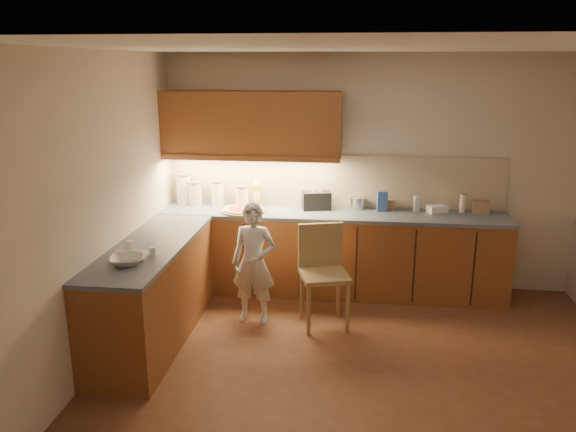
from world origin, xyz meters
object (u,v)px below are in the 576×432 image
Objects in this scene: oil_jug at (257,195)px; toaster at (316,200)px; child at (254,263)px; wooden_chair at (323,268)px; pizza_on_board at (243,210)px.

toaster is (0.68, -0.07, -0.03)m from oil_jug.
toaster is at bearing -5.53° from oil_jug.
child is at bearing -133.35° from toaster.
oil_jug is (-0.81, 0.96, 0.48)m from wooden_chair.
child is at bearing -82.08° from oil_jug.
pizza_on_board is 0.31m from oil_jug.
wooden_chair is 1.35m from oil_jug.
wooden_chair is (0.67, 0.04, -0.03)m from child.
oil_jug is at bearing 68.78° from pizza_on_board.
oil_jug is at bearing 160.95° from toaster.
child is 1.16m from toaster.
toaster is (0.54, 0.94, 0.42)m from child.
oil_jug reaches higher than wooden_chair.
wooden_chair is (0.92, -0.69, -0.37)m from pizza_on_board.
pizza_on_board is 1.21m from wooden_chair.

